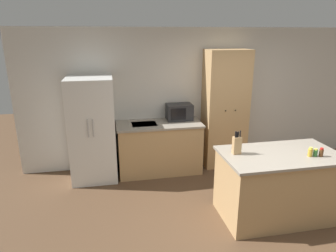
{
  "coord_description": "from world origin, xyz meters",
  "views": [
    {
      "loc": [
        -1.94,
        -3.15,
        2.49
      ],
      "look_at": [
        -1.04,
        1.4,
        1.05
      ],
      "focal_mm": 32.0,
      "sensor_mm": 36.0,
      "label": 1
    }
  ],
  "objects_px": {
    "pantry_cabinet": "(225,109)",
    "spice_bottle_amber_oil": "(310,152)",
    "refrigerator": "(92,130)",
    "microwave": "(179,112)",
    "spice_bottle_short_red": "(315,153)",
    "spice_bottle_tall_dark": "(321,152)",
    "knife_block": "(237,145)"
  },
  "relations": [
    {
      "from": "pantry_cabinet",
      "to": "spice_bottle_amber_oil",
      "type": "height_order",
      "value": "pantry_cabinet"
    },
    {
      "from": "microwave",
      "to": "knife_block",
      "type": "distance_m",
      "value": 1.82
    },
    {
      "from": "knife_block",
      "to": "spice_bottle_amber_oil",
      "type": "relative_size",
      "value": 2.59
    },
    {
      "from": "refrigerator",
      "to": "spice_bottle_short_red",
      "type": "bearing_deg",
      "value": -32.72
    },
    {
      "from": "refrigerator",
      "to": "pantry_cabinet",
      "type": "relative_size",
      "value": 0.81
    },
    {
      "from": "spice_bottle_short_red",
      "to": "spice_bottle_amber_oil",
      "type": "distance_m",
      "value": 0.07
    },
    {
      "from": "spice_bottle_tall_dark",
      "to": "spice_bottle_amber_oil",
      "type": "height_order",
      "value": "spice_bottle_amber_oil"
    },
    {
      "from": "microwave",
      "to": "knife_block",
      "type": "bearing_deg",
      "value": -78.47
    },
    {
      "from": "knife_block",
      "to": "spice_bottle_tall_dark",
      "type": "xyz_separation_m",
      "value": [
        1.05,
        -0.31,
        -0.07
      ]
    },
    {
      "from": "pantry_cabinet",
      "to": "microwave",
      "type": "xyz_separation_m",
      "value": [
        -0.87,
        0.07,
        -0.02
      ]
    },
    {
      "from": "knife_block",
      "to": "refrigerator",
      "type": "bearing_deg",
      "value": 140.63
    },
    {
      "from": "pantry_cabinet",
      "to": "knife_block",
      "type": "xyz_separation_m",
      "value": [
        -0.51,
        -1.72,
        -0.04
      ]
    },
    {
      "from": "refrigerator",
      "to": "spice_bottle_short_red",
      "type": "distance_m",
      "value": 3.49
    },
    {
      "from": "refrigerator",
      "to": "spice_bottle_amber_oil",
      "type": "distance_m",
      "value": 3.42
    },
    {
      "from": "spice_bottle_tall_dark",
      "to": "spice_bottle_amber_oil",
      "type": "relative_size",
      "value": 0.95
    },
    {
      "from": "refrigerator",
      "to": "spice_bottle_amber_oil",
      "type": "height_order",
      "value": "refrigerator"
    },
    {
      "from": "spice_bottle_tall_dark",
      "to": "spice_bottle_short_red",
      "type": "distance_m",
      "value": 0.07
    },
    {
      "from": "spice_bottle_amber_oil",
      "to": "pantry_cabinet",
      "type": "bearing_deg",
      "value": 101.51
    },
    {
      "from": "knife_block",
      "to": "spice_bottle_amber_oil",
      "type": "bearing_deg",
      "value": -16.78
    },
    {
      "from": "spice_bottle_short_red",
      "to": "spice_bottle_amber_oil",
      "type": "height_order",
      "value": "spice_bottle_amber_oil"
    },
    {
      "from": "refrigerator",
      "to": "spice_bottle_tall_dark",
      "type": "bearing_deg",
      "value": -32.42
    },
    {
      "from": "knife_block",
      "to": "spice_bottle_amber_oil",
      "type": "xyz_separation_m",
      "value": [
        0.91,
        -0.27,
        -0.07
      ]
    },
    {
      "from": "knife_block",
      "to": "spice_bottle_short_red",
      "type": "xyz_separation_m",
      "value": [
        0.98,
        -0.28,
        -0.08
      ]
    },
    {
      "from": "microwave",
      "to": "knife_block",
      "type": "relative_size",
      "value": 1.45
    },
    {
      "from": "refrigerator",
      "to": "microwave",
      "type": "height_order",
      "value": "refrigerator"
    },
    {
      "from": "spice_bottle_tall_dark",
      "to": "spice_bottle_amber_oil",
      "type": "bearing_deg",
      "value": 167.68
    },
    {
      "from": "refrigerator",
      "to": "spice_bottle_short_red",
      "type": "height_order",
      "value": "refrigerator"
    },
    {
      "from": "refrigerator",
      "to": "spice_bottle_short_red",
      "type": "xyz_separation_m",
      "value": [
        2.93,
        -1.88,
        0.09
      ]
    },
    {
      "from": "microwave",
      "to": "spice_bottle_tall_dark",
      "type": "relative_size",
      "value": 3.96
    },
    {
      "from": "pantry_cabinet",
      "to": "refrigerator",
      "type": "bearing_deg",
      "value": -177.33
    },
    {
      "from": "spice_bottle_tall_dark",
      "to": "knife_block",
      "type": "bearing_deg",
      "value": 163.8
    },
    {
      "from": "refrigerator",
      "to": "microwave",
      "type": "xyz_separation_m",
      "value": [
        1.59,
        0.19,
        0.19
      ]
    }
  ]
}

